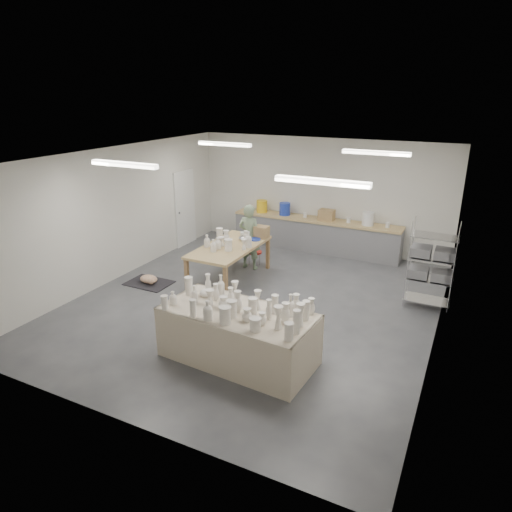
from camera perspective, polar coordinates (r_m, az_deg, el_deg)
The scene contains 9 objects.
room at distance 8.93m, azimuth -0.53°, elevation 6.43°, with size 8.00×8.02×3.00m.
back_counter at distance 12.52m, azimuth 7.33°, elevation 2.82°, with size 4.60×0.60×1.24m.
wire_shelf at distance 9.64m, azimuth 21.07°, elevation -0.98°, with size 0.88×0.48×1.80m.
drying_table at distance 7.44m, azimuth -2.19°, elevation -9.76°, with size 2.54×1.34×1.24m.
work_table at distance 10.42m, azimuth -2.94°, elevation 1.40°, with size 1.11×2.21×1.18m.
rug at distance 10.71m, azimuth -13.22°, elevation -3.30°, with size 1.00×0.70×0.02m, color black.
cat at distance 10.65m, azimuth -13.23°, elevation -2.84°, with size 0.48×0.38×0.19m.
potter at distance 11.07m, azimuth -0.81°, elevation 2.42°, with size 0.59×0.39×1.61m, color gray.
red_stool at distance 11.46m, azimuth -0.18°, elevation 0.41°, with size 0.42×0.42×0.34m.
Camera 1 is at (3.80, -7.66, 4.16)m, focal length 32.00 mm.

